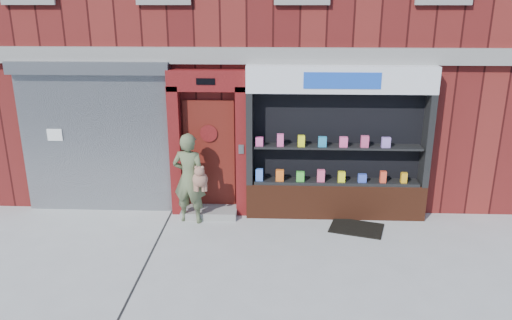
{
  "coord_description": "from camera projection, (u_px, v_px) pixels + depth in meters",
  "views": [
    {
      "loc": [
        0.57,
        -7.45,
        4.16
      ],
      "look_at": [
        0.22,
        1.0,
        1.42
      ],
      "focal_mm": 35.0,
      "sensor_mm": 36.0,
      "label": 1
    }
  ],
  "objects": [
    {
      "name": "ground",
      "position": [
        241.0,
        258.0,
        8.39
      ],
      "size": [
        80.0,
        80.0,
        0.0
      ],
      "primitive_type": "plane",
      "color": "#9E9E99",
      "rests_on": "ground"
    },
    {
      "name": "woman",
      "position": [
        190.0,
        178.0,
        9.51
      ],
      "size": [
        0.74,
        0.59,
        1.78
      ],
      "color": "#566240",
      "rests_on": "ground"
    },
    {
      "name": "pharmacy_bay",
      "position": [
        337.0,
        150.0,
        9.62
      ],
      "size": [
        3.5,
        0.41,
        3.0
      ],
      "color": "#522413",
      "rests_on": "ground"
    },
    {
      "name": "building",
      "position": [
        256.0,
        5.0,
        12.85
      ],
      "size": [
        12.0,
        8.16,
        8.0
      ],
      "color": "#521312",
      "rests_on": "ground"
    },
    {
      "name": "shutter_bay",
      "position": [
        95.0,
        129.0,
        9.81
      ],
      "size": [
        3.1,
        0.3,
        3.04
      ],
      "color": "gray",
      "rests_on": "ground"
    },
    {
      "name": "doormat",
      "position": [
        356.0,
        228.0,
        9.46
      ],
      "size": [
        1.12,
        0.93,
        0.02
      ],
      "primitive_type": "cube",
      "rotation": [
        0.0,
        0.0,
        -0.29
      ],
      "color": "black",
      "rests_on": "ground"
    },
    {
      "name": "red_door_bay",
      "position": [
        209.0,
        144.0,
        9.74
      ],
      "size": [
        1.52,
        0.58,
        2.9
      ],
      "color": "#500D0E",
      "rests_on": "ground"
    }
  ]
}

